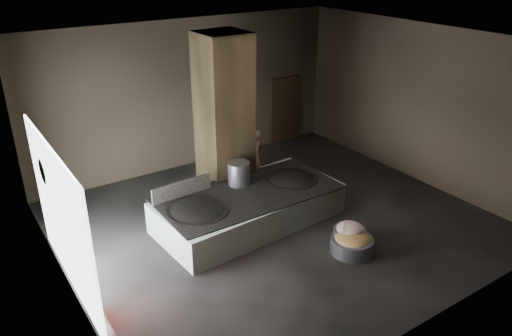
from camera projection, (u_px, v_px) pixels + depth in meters
floor at (275, 224)px, 12.64m from camera, size 10.00×9.00×0.10m
ceiling at (278, 40)px, 10.73m from camera, size 10.00×9.00×0.10m
back_wall at (188, 94)px, 15.13m from camera, size 10.00×0.10×4.50m
front_wall at (438, 222)px, 8.25m from camera, size 10.00×0.10×4.50m
left_wall at (53, 195)px, 9.13m from camera, size 0.10×9.00×4.50m
right_wall at (419, 104)px, 14.24m from camera, size 0.10×9.00×4.50m
pillar at (224, 120)px, 12.97m from camera, size 1.20×1.20×4.50m
hearth_platform at (249, 208)px, 12.49m from camera, size 4.72×2.47×0.80m
platform_cap at (249, 193)px, 12.31m from camera, size 4.49×2.15×0.03m
wok_left at (198, 212)px, 11.57m from camera, size 1.45×1.45×0.40m
wok_left_rim at (198, 210)px, 11.54m from camera, size 1.48×1.48×0.05m
wok_right at (291, 181)px, 13.06m from camera, size 1.35×1.35×0.38m
wok_right_rim at (291, 179)px, 13.03m from camera, size 1.38×1.38×0.05m
stock_pot at (239, 173)px, 12.62m from camera, size 0.56×0.56×0.60m
splash_guard at (182, 189)px, 12.06m from camera, size 1.60×0.16×0.40m
cook at (254, 158)px, 14.27m from camera, size 0.72×0.62×1.68m
veg_basin at (352, 245)px, 11.36m from camera, size 1.17×1.17×0.36m
veg_fill at (352, 239)px, 11.29m from camera, size 0.80×0.80×0.25m
ladle at (343, 230)px, 11.24m from camera, size 0.26×0.32×0.69m
meat_basin at (349, 237)px, 11.59m from camera, size 0.90×0.90×0.42m
meat_fill at (350, 228)px, 11.50m from camera, size 0.63×0.63×0.24m
doorway_near at (225, 124)px, 16.14m from camera, size 1.18×0.08×2.38m
doorway_near_glow at (234, 124)px, 16.25m from camera, size 0.80×0.04×1.89m
doorway_far at (285, 111)px, 17.35m from camera, size 1.18×0.08×2.38m
doorway_far_glow at (281, 110)px, 17.57m from camera, size 0.77×0.04×1.83m
left_opening at (62, 220)px, 9.60m from camera, size 0.04×4.20×3.10m
pavilion_sliver at (92, 285)px, 8.97m from camera, size 0.05×0.90×1.70m
tree_silhouette at (48, 170)px, 10.24m from camera, size 0.28×1.10×1.10m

